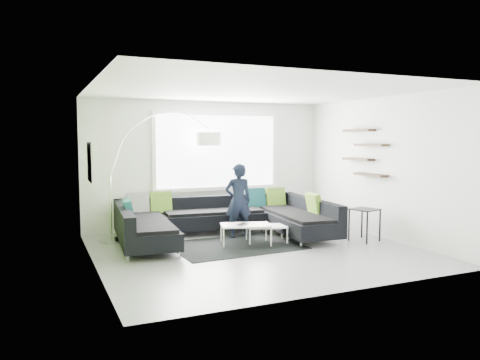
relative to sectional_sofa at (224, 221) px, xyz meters
name	(u,v)px	position (x,y,z in m)	size (l,w,h in m)	color
ground	(256,250)	(0.21, -1.04, -0.38)	(5.50, 5.50, 0.00)	gray
room_shell	(254,148)	(0.24, -0.83, 1.43)	(5.54, 5.04, 2.82)	silver
sectional_sofa	(224,221)	(0.00, 0.00, 0.00)	(4.20, 2.80, 0.86)	black
rug	(235,246)	(-0.01, -0.56, -0.37)	(2.29, 1.67, 0.01)	black
coffee_table	(256,233)	(0.44, -0.54, -0.19)	(1.18, 0.69, 0.39)	white
arc_lamp	(110,177)	(-2.05, 0.70, 0.88)	(2.32, 0.57, 2.52)	silver
side_table	(364,225)	(2.45, -1.19, -0.06)	(0.46, 0.46, 0.63)	black
person	(238,201)	(0.34, 0.09, 0.36)	(0.58, 0.42, 1.48)	black
laptop	(244,224)	(0.16, -0.60, 0.02)	(0.33, 0.32, 0.02)	black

